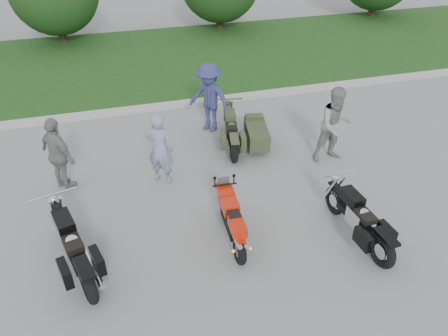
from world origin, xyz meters
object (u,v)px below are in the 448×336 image
object	(u,v)px
person_stripe	(160,149)
person_denim	(209,98)
cruiser_left	(74,250)
sportbike_red	(232,220)
cruiser_right	(361,222)
cruiser_sidecar	(246,134)
person_back	(58,155)
person_grey	(336,125)

from	to	relation	value
person_stripe	person_denim	world-z (taller)	person_denim
cruiser_left	sportbike_red	bearing A→B (deg)	-15.67
cruiser_right	sportbike_red	bearing A→B (deg)	160.62
person_denim	person_stripe	bearing A→B (deg)	-79.97
cruiser_sidecar	person_back	size ratio (longest dim) A/B	1.24
sportbike_red	person_grey	distance (m)	3.98
cruiser_right	person_stripe	size ratio (longest dim) A/B	1.30
sportbike_red	person_denim	xyz separation A→B (m)	(0.70, 4.53, 0.47)
cruiser_left	cruiser_sidecar	world-z (taller)	cruiser_left
cruiser_left	person_stripe	xyz separation A→B (m)	(1.95, 2.41, 0.39)
person_stripe	cruiser_sidecar	bearing A→B (deg)	-126.64
sportbike_red	cruiser_left	bearing A→B (deg)	-177.30
person_stripe	person_grey	xyz separation A→B (m)	(4.29, -0.23, 0.10)
sportbike_red	person_grey	size ratio (longest dim) A/B	0.94
sportbike_red	cruiser_sidecar	xyz separation A→B (m)	(1.40, 3.34, -0.11)
sportbike_red	person_stripe	bearing A→B (deg)	115.05
person_grey	person_denim	size ratio (longest dim) A/B	0.99
cruiser_left	cruiser_sidecar	distance (m)	5.46
cruiser_left	cruiser_right	xyz separation A→B (m)	(5.35, -0.68, -0.04)
cruiser_left	person_denim	distance (m)	5.82
sportbike_red	cruiser_sidecar	bearing A→B (deg)	70.16
cruiser_sidecar	person_grey	size ratio (longest dim) A/B	1.13
person_stripe	person_back	world-z (taller)	person_back
person_stripe	person_denim	distance (m)	2.71
cruiser_sidecar	person_denim	bearing A→B (deg)	131.23
person_stripe	person_grey	bearing A→B (deg)	-150.85
cruiser_sidecar	person_denim	xyz separation A→B (m)	(-0.69, 1.19, 0.58)
sportbike_red	cruiser_right	distance (m)	2.51
sportbike_red	person_denim	bearing A→B (deg)	84.05
person_grey	person_back	bearing A→B (deg)	174.29
person_denim	person_back	size ratio (longest dim) A/B	1.10
person_stripe	cruiser_right	bearing A→B (deg)	170.03
person_stripe	person_denim	xyz separation A→B (m)	(1.69, 2.11, 0.10)
cruiser_sidecar	person_back	bearing A→B (deg)	-161.67
cruiser_left	person_grey	xyz separation A→B (m)	(6.23, 2.18, 0.49)
cruiser_sidecar	sportbike_red	bearing A→B (deg)	-101.70
person_grey	person_back	world-z (taller)	person_grey
cruiser_right	person_denim	size ratio (longest dim) A/B	1.16
cruiser_left	person_grey	size ratio (longest dim) A/B	1.24
person_grey	person_denim	world-z (taller)	person_denim
cruiser_left	cruiser_right	size ratio (longest dim) A/B	1.06
person_stripe	sportbike_red	bearing A→B (deg)	144.47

